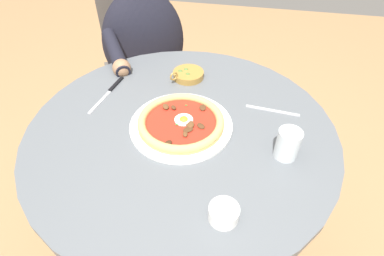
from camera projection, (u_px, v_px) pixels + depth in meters
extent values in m
cube|color=#9E754C|center=(185.00, 243.00, 1.45)|extent=(6.00, 6.00, 0.02)
cylinder|color=#565B60|center=(181.00, 129.00, 0.95)|extent=(0.95, 0.95, 0.03)
cylinder|color=#4E5257|center=(183.00, 197.00, 1.20)|extent=(0.12, 0.12, 0.70)
cylinder|color=#4E5257|center=(185.00, 241.00, 1.44)|extent=(0.50, 0.50, 0.02)
cylinder|color=white|center=(181.00, 125.00, 0.94)|extent=(0.32, 0.32, 0.01)
cylinder|color=tan|center=(181.00, 123.00, 0.93)|extent=(0.26, 0.26, 0.01)
torus|color=tan|center=(181.00, 121.00, 0.92)|extent=(0.26, 0.26, 0.02)
cylinder|color=red|center=(181.00, 122.00, 0.93)|extent=(0.25, 0.25, 0.00)
cylinder|color=white|center=(184.00, 120.00, 0.93)|extent=(0.06, 0.06, 0.00)
ellipsoid|color=yellow|center=(184.00, 119.00, 0.93)|extent=(0.03, 0.03, 0.02)
ellipsoid|color=#4C2D19|center=(188.00, 129.00, 0.89)|extent=(0.04, 0.04, 0.01)
ellipsoid|color=brown|center=(191.00, 124.00, 0.91)|extent=(0.03, 0.03, 0.01)
ellipsoid|color=brown|center=(185.00, 134.00, 0.88)|extent=(0.02, 0.02, 0.01)
ellipsoid|color=#3D2314|center=(168.00, 143.00, 0.85)|extent=(0.03, 0.03, 0.01)
ellipsoid|color=#4C2D19|center=(203.00, 108.00, 0.97)|extent=(0.03, 0.04, 0.01)
ellipsoid|color=brown|center=(166.00, 107.00, 0.97)|extent=(0.03, 0.04, 0.01)
ellipsoid|color=#4C2D19|center=(201.00, 126.00, 0.91)|extent=(0.04, 0.03, 0.01)
ellipsoid|color=brown|center=(189.00, 126.00, 0.90)|extent=(0.03, 0.03, 0.01)
ellipsoid|color=#4C2D19|center=(174.00, 107.00, 0.97)|extent=(0.03, 0.03, 0.01)
ellipsoid|color=#2D6B28|center=(181.00, 121.00, 0.92)|extent=(0.01, 0.01, 0.00)
ellipsoid|color=#2D6B28|center=(186.00, 105.00, 0.98)|extent=(0.01, 0.01, 0.00)
ellipsoid|color=#2D6B28|center=(177.00, 125.00, 0.91)|extent=(0.01, 0.01, 0.00)
cylinder|color=silver|center=(288.00, 144.00, 0.82)|extent=(0.06, 0.06, 0.09)
cylinder|color=silver|center=(285.00, 153.00, 0.85)|extent=(0.06, 0.06, 0.01)
cube|color=silver|center=(100.00, 102.00, 1.03)|extent=(0.03, 0.13, 0.00)
cube|color=black|center=(116.00, 84.00, 1.10)|extent=(0.02, 0.09, 0.01)
cylinder|color=white|center=(224.00, 213.00, 0.69)|extent=(0.07, 0.07, 0.04)
cylinder|color=olive|center=(224.00, 211.00, 0.69)|extent=(0.06, 0.06, 0.01)
cylinder|color=olive|center=(188.00, 75.00, 1.13)|extent=(0.11, 0.11, 0.02)
torus|color=olive|center=(174.00, 76.00, 1.09)|extent=(0.03, 0.03, 0.03)
ellipsoid|color=#516B2D|center=(186.00, 70.00, 1.14)|extent=(0.02, 0.02, 0.02)
ellipsoid|color=#516B2D|center=(180.00, 72.00, 1.13)|extent=(0.02, 0.02, 0.02)
ellipsoid|color=#516B2D|center=(188.00, 75.00, 1.12)|extent=(0.02, 0.02, 0.02)
cube|color=#BCBCC1|center=(272.00, 111.00, 0.99)|extent=(0.17, 0.03, 0.00)
cube|color=#282833|center=(153.00, 118.00, 1.76)|extent=(0.43, 0.41, 0.45)
ellipsoid|color=black|center=(144.00, 43.00, 1.44)|extent=(0.44, 0.38, 0.50)
cylinder|color=black|center=(115.00, 52.00, 1.21)|extent=(0.19, 0.25, 0.10)
sphere|color=#936B4C|center=(122.00, 68.00, 1.15)|extent=(0.07, 0.07, 0.07)
cube|color=#504A45|center=(147.00, 77.00, 1.63)|extent=(0.56, 0.56, 0.02)
cube|color=#504A45|center=(136.00, 22.00, 1.61)|extent=(0.34, 0.20, 0.43)
cylinder|color=#4C4742|center=(123.00, 140.00, 1.62)|extent=(0.02, 0.02, 0.46)
cylinder|color=#4C4742|center=(190.00, 126.00, 1.70)|extent=(0.02, 0.02, 0.46)
cylinder|color=#4C4742|center=(116.00, 99.00, 1.88)|extent=(0.02, 0.02, 0.46)
cylinder|color=#4C4742|center=(174.00, 89.00, 1.96)|extent=(0.02, 0.02, 0.46)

